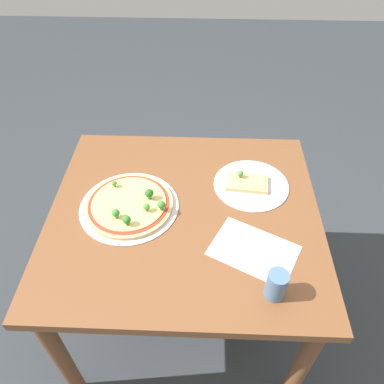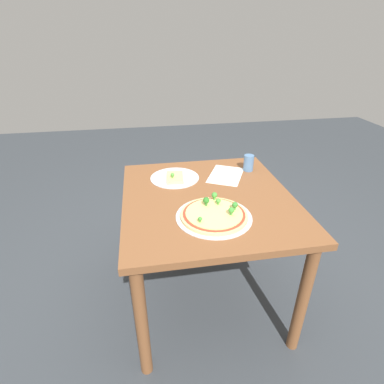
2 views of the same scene
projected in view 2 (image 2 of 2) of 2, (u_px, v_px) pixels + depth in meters
name	position (u px, v px, depth m)	size (l,w,h in m)	color
ground_plane	(205.00, 294.00, 2.00)	(8.00, 8.00, 0.00)	#33383D
dining_table	(207.00, 213.00, 1.69)	(1.00, 0.92, 0.75)	brown
pizza_tray_whole	(214.00, 214.00, 1.45)	(0.37, 0.37, 0.07)	silver
pizza_tray_slice	(175.00, 177.00, 1.83)	(0.30, 0.30, 0.06)	silver
drinking_cup	(249.00, 163.00, 1.92)	(0.06, 0.06, 0.10)	#4C7099
paper_menu	(226.00, 175.00, 1.88)	(0.28, 0.19, 0.00)	white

